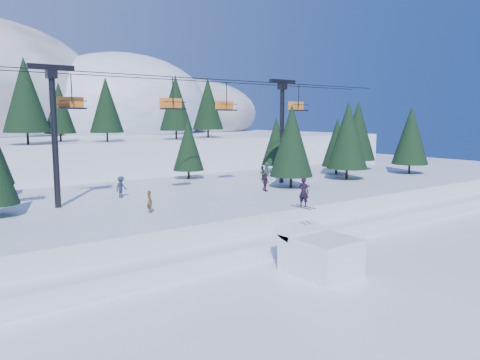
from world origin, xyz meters
TOP-DOWN VIEW (x-y plane):
  - ground at (0.00, 0.00)m, footprint 160.00×160.00m
  - mid_shelf at (0.00, 18.00)m, footprint 70.00×22.00m
  - berm at (0.00, 8.00)m, footprint 70.00×6.00m
  - jump_kicker at (1.03, 1.38)m, footprint 3.22×4.41m
  - chairlift at (0.48, 18.05)m, footprint 46.35×3.21m
  - conifer_stand at (0.88, 18.47)m, footprint 64.70×16.22m
  - distant_skiers at (-0.51, 17.62)m, footprint 32.28×11.33m
  - banner_near at (4.14, 4.42)m, footprint 2.86×0.22m
  - banner_far at (10.28, 5.24)m, footprint 2.84×0.35m

SIDE VIEW (x-z plane):
  - ground at x=0.00m, z-range 0.00..0.00m
  - banner_near at x=4.14m, z-range 0.09..0.99m
  - banner_far at x=10.28m, z-range 0.09..0.99m
  - berm at x=0.00m, z-range 0.00..1.10m
  - jump_kicker at x=1.03m, z-range -1.53..3.97m
  - mid_shelf at x=0.00m, z-range 0.00..2.50m
  - distant_skiers at x=-0.51m, z-range 2.45..4.25m
  - conifer_stand at x=0.88m, z-range 2.09..12.15m
  - chairlift at x=0.48m, z-range 4.18..14.46m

